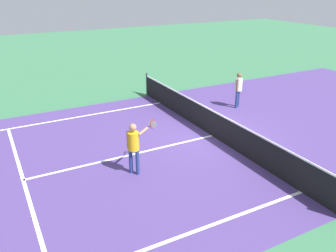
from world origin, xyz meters
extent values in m
plane|color=#38724C|center=(0.00, 0.00, 0.00)|extent=(60.00, 60.00, 0.00)
cube|color=#4C387A|center=(0.00, 0.00, 0.00)|extent=(10.62, 24.40, 0.00)
cube|color=white|center=(-4.11, -5.95, 0.00)|extent=(0.10, 11.89, 0.01)
cube|color=white|center=(0.00, -6.40, 0.00)|extent=(8.22, 0.10, 0.01)
cube|color=white|center=(0.00, -3.20, 0.00)|extent=(0.10, 6.40, 0.01)
cylinder|color=#33383D|center=(-5.49, 0.00, 0.54)|extent=(0.09, 0.09, 1.07)
cube|color=black|center=(0.00, 0.00, 0.46)|extent=(10.97, 0.02, 0.91)
cube|color=white|center=(0.00, 0.00, 0.94)|extent=(10.97, 0.03, 0.05)
cylinder|color=navy|center=(1.04, -3.56, 0.38)|extent=(0.11, 0.11, 0.76)
cylinder|color=navy|center=(1.21, -3.43, 0.38)|extent=(0.11, 0.11, 0.76)
cylinder|color=gold|center=(1.13, -3.50, 1.03)|extent=(0.32, 0.32, 0.54)
sphere|color=#A87A5B|center=(1.13, -3.50, 1.44)|extent=(0.21, 0.21, 0.21)
cylinder|color=#A87A5B|center=(0.99, -3.60, 1.04)|extent=(0.08, 0.08, 0.52)
cylinder|color=#A87A5B|center=(1.10, -3.19, 1.25)|extent=(0.38, 0.46, 0.08)
cylinder|color=black|center=(0.88, -2.89, 1.25)|extent=(0.16, 0.19, 0.03)
torus|color=red|center=(0.73, -2.70, 1.25)|extent=(0.19, 0.24, 0.28)
cylinder|color=silver|center=(0.73, -2.70, 1.25)|extent=(0.20, 0.16, 0.25)
cylinder|color=navy|center=(-1.95, 2.62, 0.38)|extent=(0.11, 0.11, 0.76)
cylinder|color=navy|center=(-2.07, 2.81, 0.38)|extent=(0.11, 0.11, 0.76)
cylinder|color=white|center=(-2.01, 2.71, 1.03)|extent=(0.32, 0.32, 0.53)
sphere|color=brown|center=(-2.01, 2.71, 1.44)|extent=(0.21, 0.21, 0.21)
cylinder|color=brown|center=(-1.92, 2.57, 1.03)|extent=(0.08, 0.08, 0.52)
cylinder|color=brown|center=(-2.10, 2.86, 1.03)|extent=(0.08, 0.08, 0.52)
camera|label=1|loc=(9.40, -6.83, 5.20)|focal=37.60mm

